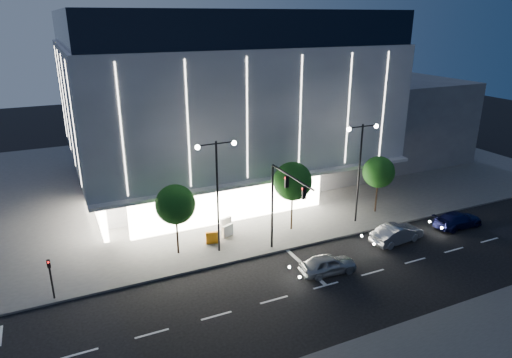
{
  "coord_description": "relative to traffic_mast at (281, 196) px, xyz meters",
  "views": [
    {
      "loc": [
        -13.75,
        -24.01,
        17.44
      ],
      "look_at": [
        0.92,
        7.59,
        5.0
      ],
      "focal_mm": 32.0,
      "sensor_mm": 36.0,
      "label": 1
    }
  ],
  "objects": [
    {
      "name": "ground",
      "position": [
        -1.0,
        -3.34,
        -5.03
      ],
      "size": [
        160.0,
        160.0,
        0.0
      ],
      "primitive_type": "plane",
      "color": "black",
      "rests_on": "ground"
    },
    {
      "name": "sidewalk_museum",
      "position": [
        4.0,
        20.66,
        -4.95
      ],
      "size": [
        70.0,
        40.0,
        0.15
      ],
      "primitive_type": "cube",
      "color": "#474747",
      "rests_on": "ground"
    },
    {
      "name": "museum",
      "position": [
        1.98,
        18.97,
        4.25
      ],
      "size": [
        30.0,
        25.8,
        18.0
      ],
      "color": "#4C4C51",
      "rests_on": "ground"
    },
    {
      "name": "annex_building",
      "position": [
        25.0,
        20.66,
        -0.03
      ],
      "size": [
        16.0,
        20.0,
        10.0
      ],
      "primitive_type": "cube",
      "color": "#4C4C51",
      "rests_on": "ground"
    },
    {
      "name": "traffic_mast",
      "position": [
        0.0,
        0.0,
        0.0
      ],
      "size": [
        0.33,
        5.89,
        7.07
      ],
      "color": "black",
      "rests_on": "ground"
    },
    {
      "name": "street_lamp_west",
      "position": [
        -4.0,
        2.66,
        0.93
      ],
      "size": [
        3.16,
        0.36,
        9.0
      ],
      "color": "black",
      "rests_on": "ground"
    },
    {
      "name": "street_lamp_east",
      "position": [
        9.0,
        2.66,
        0.93
      ],
      "size": [
        3.16,
        0.36,
        9.0
      ],
      "color": "black",
      "rests_on": "ground"
    },
    {
      "name": "ped_signal_far",
      "position": [
        -16.0,
        1.16,
        -3.14
      ],
      "size": [
        0.22,
        0.24,
        3.0
      ],
      "color": "black",
      "rests_on": "ground"
    },
    {
      "name": "tree_left",
      "position": [
        -6.97,
        3.68,
        -0.99
      ],
      "size": [
        3.02,
        3.02,
        5.72
      ],
      "color": "black",
      "rests_on": "ground"
    },
    {
      "name": "tree_mid",
      "position": [
        3.03,
        3.68,
        -0.69
      ],
      "size": [
        3.25,
        3.25,
        6.15
      ],
      "color": "black",
      "rests_on": "ground"
    },
    {
      "name": "tree_right",
      "position": [
        12.03,
        3.68,
        -1.14
      ],
      "size": [
        2.91,
        2.91,
        5.51
      ],
      "color": "black",
      "rests_on": "ground"
    },
    {
      "name": "car_lead",
      "position": [
        2.0,
        -3.51,
        -4.31
      ],
      "size": [
        4.32,
        1.99,
        1.43
      ],
      "primitive_type": "imported",
      "rotation": [
        0.0,
        0.0,
        1.5
      ],
      "color": "#9FA3A7",
      "rests_on": "ground"
    },
    {
      "name": "car_second",
      "position": [
        9.76,
        -1.83,
        -4.26
      ],
      "size": [
        4.8,
        2.09,
        1.54
      ],
      "primitive_type": "imported",
      "rotation": [
        0.0,
        0.0,
        1.67
      ],
      "color": "#9C9FA4",
      "rests_on": "ground"
    },
    {
      "name": "car_third",
      "position": [
        16.57,
        -1.84,
        -4.35
      ],
      "size": [
        4.7,
        1.94,
        1.36
      ],
      "primitive_type": "imported",
      "rotation": [
        0.0,
        0.0,
        1.58
      ],
      "color": "#111342",
      "rests_on": "ground"
    },
    {
      "name": "barrier_b",
      "position": [
        -2.48,
        4.73,
        -4.38
      ],
      "size": [
        1.11,
        0.64,
        1.0
      ],
      "primitive_type": "cube",
      "rotation": [
        0.0,
        0.0,
        0.38
      ],
      "color": "white",
      "rests_on": "sidewalk_museum"
    },
    {
      "name": "barrier_c",
      "position": [
        -4.04,
        4.03,
        -4.38
      ],
      "size": [
        1.13,
        0.49,
        1.0
      ],
      "primitive_type": "cube",
      "rotation": [
        0.0,
        0.0,
        -0.23
      ],
      "color": "orange",
      "rests_on": "sidewalk_museum"
    },
    {
      "name": "barrier_d",
      "position": [
        -2.09,
        6.1,
        -4.38
      ],
      "size": [
        1.12,
        0.61,
        1.0
      ],
      "primitive_type": "cube",
      "rotation": [
        0.0,
        0.0,
        0.34
      ],
      "color": "silver",
      "rests_on": "sidewalk_museum"
    }
  ]
}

